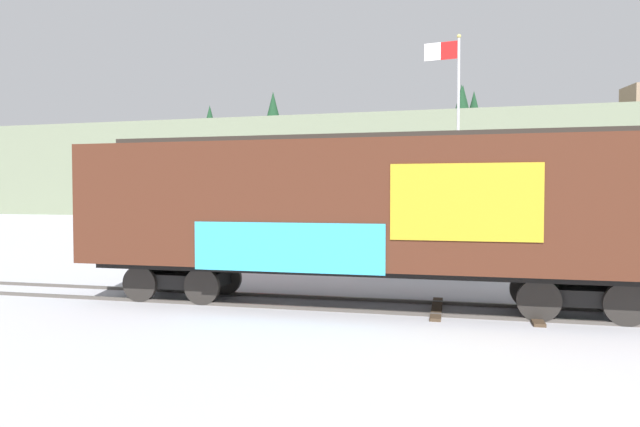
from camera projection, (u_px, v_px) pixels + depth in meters
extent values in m
plane|color=#B2B5BC|center=(386.00, 308.00, 13.31)|extent=(260.00, 260.00, 0.00)
cube|color=#4C4742|center=(358.00, 311.00, 12.75)|extent=(59.98, 1.73, 0.08)
cube|color=#4C4742|center=(368.00, 299.00, 14.15)|extent=(59.98, 1.73, 0.08)
cube|color=#423323|center=(532.00, 313.00, 12.56)|extent=(0.31, 2.51, 0.07)
cube|color=#423323|center=(437.00, 309.00, 13.05)|extent=(0.31, 2.51, 0.07)
cube|color=#472316|center=(364.00, 204.00, 13.36)|extent=(13.92, 3.37, 2.90)
cube|color=#2D2823|center=(364.00, 139.00, 13.31)|extent=(13.16, 0.76, 0.24)
cube|color=#B2931E|center=(465.00, 202.00, 11.35)|extent=(3.05, 0.11, 1.60)
cube|color=#33A5CC|center=(286.00, 247.00, 12.26)|extent=(4.39, 0.15, 1.10)
cube|color=black|center=(363.00, 268.00, 13.42)|extent=(13.61, 2.02, 0.20)
cube|color=black|center=(184.00, 279.00, 14.54)|extent=(2.14, 1.41, 0.36)
cylinder|color=black|center=(140.00, 284.00, 14.03)|extent=(0.92, 0.14, 0.92)
cylinder|color=black|center=(168.00, 276.00, 15.43)|extent=(0.92, 0.14, 0.92)
cylinder|color=black|center=(202.00, 286.00, 13.64)|extent=(0.92, 0.14, 0.92)
cylinder|color=black|center=(225.00, 278.00, 15.04)|extent=(0.92, 0.14, 0.92)
cube|color=black|center=(575.00, 294.00, 12.33)|extent=(2.14, 1.41, 0.36)
cylinder|color=black|center=(539.00, 300.00, 11.83)|extent=(0.92, 0.14, 0.92)
cylinder|color=black|center=(530.00, 289.00, 13.23)|extent=(0.92, 0.14, 0.92)
cylinder|color=black|center=(627.00, 304.00, 11.44)|extent=(0.92, 0.14, 0.92)
cylinder|color=black|center=(608.00, 292.00, 12.84)|extent=(0.92, 0.14, 0.92)
cylinder|color=silver|center=(458.00, 148.00, 24.04)|extent=(0.12, 0.12, 9.44)
sphere|color=#D8CC66|center=(459.00, 36.00, 23.87)|extent=(0.18, 0.18, 0.18)
cube|color=red|center=(441.00, 51.00, 24.19)|extent=(1.42, 0.23, 0.76)
cube|color=white|center=(433.00, 52.00, 24.33)|extent=(0.71, 0.14, 0.76)
cube|color=slate|center=(454.00, 170.00, 74.25)|extent=(121.58, 31.09, 11.80)
cone|color=#193D23|center=(462.00, 100.00, 65.24)|extent=(1.91, 1.91, 3.82)
cone|color=#193D23|center=(210.00, 116.00, 75.79)|extent=(1.52, 1.52, 3.05)
cone|color=#193D23|center=(273.00, 109.00, 74.80)|extent=(2.36, 2.36, 4.72)
cone|color=#193D23|center=(474.00, 106.00, 68.71)|extent=(1.84, 1.84, 3.68)
cone|color=#193D23|center=(463.00, 102.00, 67.36)|extent=(2.07, 2.07, 4.14)
cube|color=#B21E1E|center=(284.00, 247.00, 21.64)|extent=(4.74, 2.26, 0.70)
cube|color=#2D333D|center=(282.00, 230.00, 21.63)|extent=(2.43, 1.80, 0.62)
cylinder|color=black|center=(326.00, 254.00, 22.24)|extent=(0.66, 0.30, 0.64)
cylinder|color=black|center=(321.00, 259.00, 20.64)|extent=(0.66, 0.30, 0.64)
cylinder|color=black|center=(251.00, 253.00, 22.67)|extent=(0.66, 0.30, 0.64)
cylinder|color=black|center=(240.00, 257.00, 21.07)|extent=(0.66, 0.30, 0.64)
cube|color=black|center=(439.00, 252.00, 19.78)|extent=(4.78, 2.15, 0.66)
cube|color=#2D333D|center=(435.00, 233.00, 19.81)|extent=(2.52, 1.80, 0.69)
cylinder|color=black|center=(487.00, 260.00, 20.09)|extent=(0.65, 0.27, 0.64)
cylinder|color=black|center=(485.00, 266.00, 18.46)|extent=(0.65, 0.27, 0.64)
cylinder|color=black|center=(400.00, 257.00, 21.13)|extent=(0.65, 0.27, 0.64)
cylinder|color=black|center=(391.00, 262.00, 19.50)|extent=(0.65, 0.27, 0.64)
cube|color=#1E5933|center=(630.00, 255.00, 18.20)|extent=(4.36, 2.16, 0.79)
cube|color=#2D333D|center=(623.00, 235.00, 18.26)|extent=(1.95, 1.76, 0.57)
cylinder|color=black|center=(579.00, 262.00, 19.51)|extent=(0.66, 0.28, 0.64)
cylinder|color=black|center=(584.00, 269.00, 17.92)|extent=(0.66, 0.28, 0.64)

